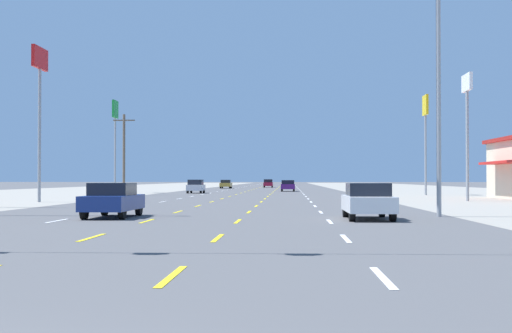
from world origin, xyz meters
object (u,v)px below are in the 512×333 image
sedan_inner_right_midfar (288,186)px  pole_sign_left_row_2 (115,123)px  sedan_far_left_far (226,184)px  pole_sign_right_row_1 (467,105)px  streetlight_right_row_0 (426,81)px  pole_sign_right_row_2 (425,119)px  hatchback_far_left_mid (196,186)px  hatchback_center_turn_farther (268,183)px  pole_sign_left_row_1 (40,82)px  sedan_far_right_nearest (368,201)px  sedan_inner_left_near (113,200)px

sedan_inner_right_midfar → pole_sign_left_row_2: bearing=-152.9°
sedan_inner_right_midfar → sedan_far_left_far: size_ratio=1.00×
sedan_far_left_far → pole_sign_right_row_1: bearing=-70.3°
pole_sign_right_row_1 → pole_sign_left_row_2: bearing=139.6°
streetlight_right_row_0 → pole_sign_right_row_2: bearing=79.1°
hatchback_far_left_mid → pole_sign_right_row_2: 26.54m
hatchback_center_turn_farther → pole_sign_left_row_1: (-13.57, -82.78, 7.61)m
sedan_far_right_nearest → sedan_far_left_far: 90.99m
sedan_far_left_far → streetlight_right_row_0: (16.62, -87.89, 5.09)m
hatchback_center_turn_farther → hatchback_far_left_mid: bearing=-97.3°
streetlight_right_row_0 → pole_sign_right_row_1: bearing=71.5°
pole_sign_right_row_2 → hatchback_far_left_mid: bearing=161.5°
sedan_inner_left_near → hatchback_center_turn_farther: hatchback_center_turn_farther is taller
hatchback_center_turn_farther → pole_sign_right_row_1: (16.96, -79.07, 6.27)m
hatchback_center_turn_farther → pole_sign_left_row_2: pole_sign_left_row_2 is taller
sedan_far_right_nearest → sedan_far_left_far: same height
sedan_inner_left_near → pole_sign_right_row_2: (21.15, 41.66, 6.88)m
hatchback_far_left_mid → streetlight_right_row_0: streetlight_right_row_0 is taller
sedan_inner_right_midfar → pole_sign_right_row_2: 24.86m
sedan_inner_left_near → sedan_far_left_far: (-3.29, 89.08, 0.00)m
pole_sign_left_row_1 → pole_sign_right_row_2: size_ratio=1.08×
pole_sign_left_row_2 → streetlight_right_row_0: 56.14m
pole_sign_left_row_2 → streetlight_right_row_0: size_ratio=1.08×
sedan_far_right_nearest → pole_sign_left_row_2: pole_sign_left_row_2 is taller
hatchback_far_left_mid → pole_sign_right_row_1: bearing=-49.0°
sedan_inner_right_midfar → pole_sign_right_row_1: size_ratio=0.48×
pole_sign_left_row_1 → pole_sign_right_row_2: 38.62m
hatchback_far_left_mid → hatchback_center_turn_farther: size_ratio=1.00×
pole_sign_right_row_1 → pole_sign_right_row_2: bearing=88.0°
sedan_far_right_nearest → sedan_far_left_far: size_ratio=1.00×
pole_sign_left_row_1 → pole_sign_left_row_2: pole_sign_left_row_1 is taller
sedan_inner_left_near → hatchback_center_turn_farther: bearing=88.0°
pole_sign_right_row_2 → streetlight_right_row_0: pole_sign_right_row_2 is taller
pole_sign_left_row_2 → pole_sign_right_row_1: (33.23, -28.25, -1.10)m
hatchback_far_left_mid → sedan_far_right_nearest: bearing=-74.8°
sedan_inner_left_near → hatchback_center_turn_farther: (3.53, 101.68, 0.03)m
sedan_far_left_far → pole_sign_left_row_1: bearing=-95.5°
pole_sign_right_row_1 → pole_sign_right_row_2: pole_sign_right_row_2 is taller
sedan_far_right_nearest → sedan_inner_right_midfar: same height
sedan_inner_right_midfar → pole_sign_left_row_1: (-17.32, -42.21, 7.64)m
sedan_inner_left_near → hatchback_far_left_mid: 49.90m
sedan_inner_left_near → sedan_far_left_far: bearing=92.1°
pole_sign_left_row_2 → pole_sign_right_row_1: size_ratio=1.15×
sedan_far_right_nearest → sedan_far_left_far: bearing=98.8°
sedan_far_right_nearest → pole_sign_left_row_1: size_ratio=0.41×
hatchback_center_turn_farther → streetlight_right_row_0: streetlight_right_row_0 is taller
sedan_inner_right_midfar → sedan_far_left_far: (-10.57, 27.97, 0.00)m
pole_sign_left_row_2 → sedan_inner_left_near: bearing=-75.9°
sedan_inner_right_midfar → pole_sign_left_row_1: bearing=-112.3°
hatchback_center_turn_farther → pole_sign_left_row_1: bearing=-99.3°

